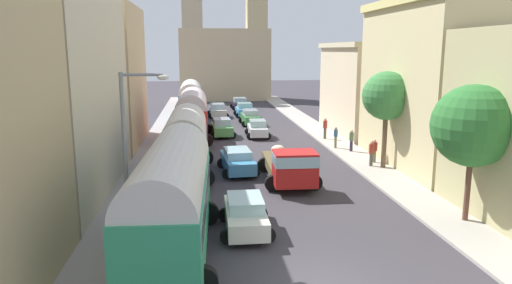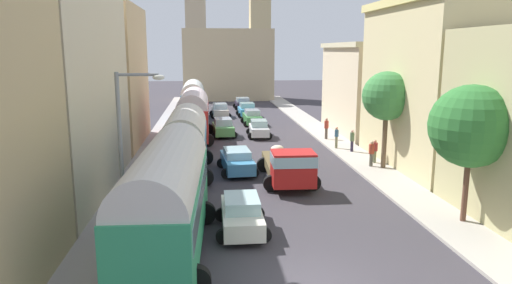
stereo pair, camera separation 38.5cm
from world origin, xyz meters
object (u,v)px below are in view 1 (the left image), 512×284
at_px(car_5, 238,161).
at_px(car_3, 240,103).
at_px(parked_bus_0, 172,194).
at_px(pedestrian_0, 336,136).
at_px(parked_bus_2, 192,113).
at_px(car_2, 245,110).
at_px(pedestrian_1, 325,128).
at_px(car_6, 222,127).
at_px(streetlamp_near, 131,146).
at_px(car_7, 218,110).
at_px(car_1, 250,117).
at_px(car_4, 245,214).
at_px(parked_bus_1, 186,140).
at_px(pedestrian_4, 371,152).
at_px(cargo_truck_0, 290,165).
at_px(pedestrian_2, 351,140).
at_px(car_0, 258,129).
at_px(pedestrian_3, 375,150).
at_px(parked_bus_3, 191,99).

bearing_deg(car_5, car_3, 85.07).
height_order(parked_bus_0, pedestrian_0, parked_bus_0).
distance_m(parked_bus_2, car_5, 11.43).
height_order(parked_bus_0, car_2, parked_bus_0).
distance_m(car_5, pedestrian_1, 12.73).
height_order(car_6, streetlamp_near, streetlamp_near).
distance_m(car_7, pedestrian_1, 17.46).
bearing_deg(pedestrian_1, car_1, 121.13).
distance_m(car_6, pedestrian_0, 10.77).
height_order(car_2, car_4, car_2).
bearing_deg(car_3, parked_bus_2, -105.22).
bearing_deg(parked_bus_0, car_1, 78.80).
xyz_separation_m(parked_bus_1, streetlamp_near, (-1.65, -10.56, 1.83)).
xyz_separation_m(parked_bus_0, car_3, (6.05, 43.72, -1.61)).
height_order(car_4, pedestrian_4, pedestrian_4).
height_order(cargo_truck_0, car_1, cargo_truck_0).
bearing_deg(parked_bus_2, car_7, 79.58).
xyz_separation_m(car_1, car_5, (-2.75, -18.74, -0.03)).
bearing_deg(pedestrian_1, streetlamp_near, -122.22).
bearing_deg(pedestrian_0, pedestrian_2, -57.85).
height_order(car_1, pedestrian_2, pedestrian_2).
relative_size(parked_bus_0, car_1, 2.39).
bearing_deg(pedestrian_0, parked_bus_2, 155.53).
bearing_deg(car_4, car_0, 81.86).
xyz_separation_m(pedestrian_0, pedestrian_3, (1.26, -4.87, -0.08)).
bearing_deg(parked_bus_0, pedestrian_2, 53.55).
bearing_deg(car_4, pedestrian_3, 48.11).
bearing_deg(pedestrian_1, parked_bus_3, 130.77).
height_order(car_1, pedestrian_4, pedestrian_4).
relative_size(parked_bus_1, car_4, 2.02).
bearing_deg(car_7, pedestrian_3, -68.03).
relative_size(car_1, pedestrian_3, 2.48).
bearing_deg(car_2, parked_bus_3, -163.91).
distance_m(car_2, pedestrian_4, 25.41).
xyz_separation_m(car_3, streetlamp_near, (-7.56, -42.79, 3.28)).
bearing_deg(pedestrian_2, car_6, 139.13).
bearing_deg(pedestrian_3, car_6, 129.97).
distance_m(car_4, pedestrian_4, 13.45).
distance_m(car_4, pedestrian_2, 17.08).
bearing_deg(car_1, car_5, -98.34).
relative_size(pedestrian_0, pedestrian_1, 0.93).
distance_m(parked_bus_0, car_3, 44.17).
xyz_separation_m(pedestrian_2, pedestrian_3, (0.44, -3.56, -0.05)).
height_order(parked_bus_1, car_0, parked_bus_1).
distance_m(car_6, streetlamp_near, 24.10).
height_order(parked_bus_0, car_0, parked_bus_0).
distance_m(cargo_truck_0, pedestrian_1, 13.92).
xyz_separation_m(parked_bus_2, pedestrian_4, (11.67, -10.78, -1.30)).
bearing_deg(cargo_truck_0, pedestrian_2, 51.62).
bearing_deg(parked_bus_2, pedestrian_4, -42.74).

